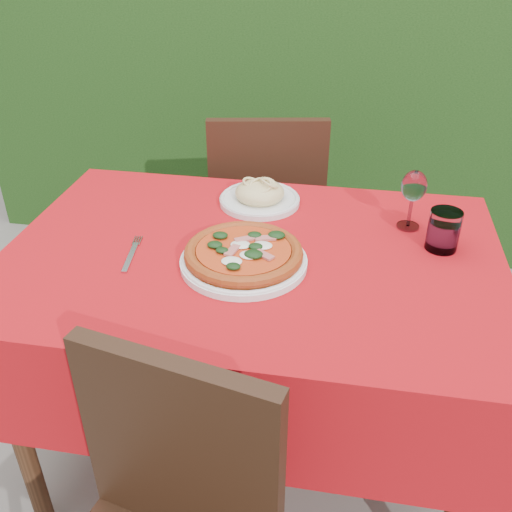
% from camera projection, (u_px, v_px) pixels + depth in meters
% --- Properties ---
extents(ground, '(60.00, 60.00, 0.00)m').
position_uv_depth(ground, '(253.00, 450.00, 1.84)').
color(ground, '#65605B').
rests_on(ground, ground).
extents(hedge, '(3.20, 0.55, 1.78)m').
position_uv_depth(hedge, '(312.00, 51.00, 2.65)').
color(hedge, black).
rests_on(hedge, ground).
extents(dining_table, '(1.26, 0.86, 0.75)m').
position_uv_depth(dining_table, '(252.00, 300.00, 1.52)').
color(dining_table, '#412514').
rests_on(dining_table, ground).
extents(chair_far, '(0.48, 0.48, 0.90)m').
position_uv_depth(chair_far, '(266.00, 211.00, 2.14)').
color(chair_far, black).
rests_on(chair_far, ground).
extents(pizza_plate, '(0.31, 0.31, 0.06)m').
position_uv_depth(pizza_plate, '(244.00, 256.00, 1.38)').
color(pizza_plate, white).
rests_on(pizza_plate, dining_table).
extents(pasta_plate, '(0.24, 0.24, 0.07)m').
position_uv_depth(pasta_plate, '(260.00, 196.00, 1.67)').
color(pasta_plate, silver).
rests_on(pasta_plate, dining_table).
extents(water_glass, '(0.08, 0.08, 0.11)m').
position_uv_depth(water_glass, '(443.00, 232.00, 1.44)').
color(water_glass, white).
rests_on(water_glass, dining_table).
extents(wine_glass, '(0.07, 0.07, 0.17)m').
position_uv_depth(wine_glass, '(414.00, 188.00, 1.50)').
color(wine_glass, silver).
rests_on(wine_glass, dining_table).
extents(fork, '(0.05, 0.19, 0.00)m').
position_uv_depth(fork, '(130.00, 257.00, 1.42)').
color(fork, '#B4B4BB').
rests_on(fork, dining_table).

